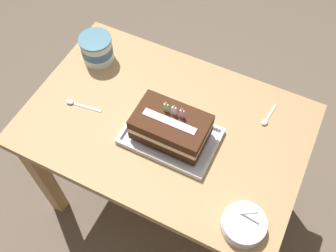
# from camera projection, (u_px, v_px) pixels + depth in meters

# --- Properties ---
(ground_plane) EXTENTS (8.00, 8.00, 0.00)m
(ground_plane) POSITION_uv_depth(u_px,v_px,m) (166.00, 196.00, 2.08)
(ground_plane) COLOR #6B5B4C
(dining_table) EXTENTS (1.07, 0.71, 0.72)m
(dining_table) POSITION_uv_depth(u_px,v_px,m) (165.00, 138.00, 1.57)
(dining_table) COLOR tan
(dining_table) RESTS_ON ground_plane
(foil_tray) EXTENTS (0.34, 0.23, 0.02)m
(foil_tray) POSITION_uv_depth(u_px,v_px,m) (171.00, 137.00, 1.43)
(foil_tray) COLOR silver
(foil_tray) RESTS_ON dining_table
(birthday_cake) EXTENTS (0.26, 0.16, 0.16)m
(birthday_cake) POSITION_uv_depth(u_px,v_px,m) (171.00, 127.00, 1.37)
(birthday_cake) COLOR #412212
(birthday_cake) RESTS_ON foil_tray
(bowl_stack) EXTENTS (0.15, 0.15, 0.10)m
(bowl_stack) POSITION_uv_depth(u_px,v_px,m) (244.00, 224.00, 1.23)
(bowl_stack) COLOR white
(bowl_stack) RESTS_ON dining_table
(ice_cream_tub) EXTENTS (0.13, 0.13, 0.12)m
(ice_cream_tub) POSITION_uv_depth(u_px,v_px,m) (97.00, 49.00, 1.60)
(ice_cream_tub) COLOR white
(ice_cream_tub) RESTS_ON dining_table
(serving_spoon_near_tray) EXTENTS (0.15, 0.04, 0.01)m
(serving_spoon_near_tray) POSITION_uv_depth(u_px,v_px,m) (75.00, 103.00, 1.52)
(serving_spoon_near_tray) COLOR silver
(serving_spoon_near_tray) RESTS_ON dining_table
(serving_spoon_by_bowls) EXTENTS (0.03, 0.12, 0.01)m
(serving_spoon_by_bowls) POSITION_uv_depth(u_px,v_px,m) (266.00, 120.00, 1.47)
(serving_spoon_by_bowls) COLOR silver
(serving_spoon_by_bowls) RESTS_ON dining_table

